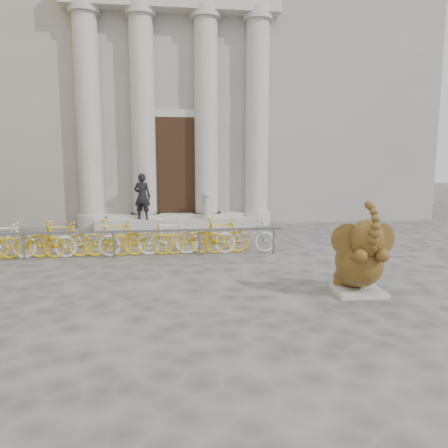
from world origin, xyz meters
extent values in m
plane|color=#474442|center=(0.00, 0.00, 0.00)|extent=(80.00, 80.00, 0.00)
cube|color=gray|center=(0.00, 15.00, 6.00)|extent=(22.00, 10.00, 12.00)
cube|color=#A8A59E|center=(0.00, 9.80, 8.40)|extent=(8.00, 1.00, 0.80)
cube|color=black|center=(0.00, 9.92, 2.30)|extent=(2.40, 0.16, 4.00)
cylinder|color=#A8A59E|center=(-3.20, 9.80, 4.00)|extent=(0.90, 0.90, 8.00)
cylinder|color=#A8A59E|center=(-1.20, 9.80, 4.00)|extent=(0.90, 0.90, 8.00)
cylinder|color=#A8A59E|center=(1.20, 9.80, 4.00)|extent=(0.90, 0.90, 8.00)
cylinder|color=#A8A59E|center=(3.20, 9.80, 4.00)|extent=(0.90, 0.90, 8.00)
cube|color=#A8A59E|center=(0.00, 9.40, 0.18)|extent=(6.00, 1.20, 0.36)
cube|color=#A8A59E|center=(3.27, 0.38, 0.05)|extent=(0.96, 0.88, 0.09)
ellipsoid|color=black|center=(3.28, 0.57, 0.36)|extent=(0.81, 0.78, 0.58)
ellipsoid|color=black|center=(3.27, 0.39, 0.62)|extent=(0.94, 1.15, 0.94)
cylinder|color=black|center=(3.05, 0.71, 0.21)|extent=(0.29, 0.29, 0.24)
cylinder|color=black|center=(3.54, 0.68, 0.21)|extent=(0.29, 0.29, 0.24)
cylinder|color=black|center=(3.05, 0.05, 0.80)|extent=(0.25, 0.56, 0.36)
cylinder|color=black|center=(3.45, 0.02, 0.80)|extent=(0.25, 0.56, 0.36)
ellipsoid|color=black|center=(3.25, 0.07, 1.12)|extent=(0.65, 0.62, 0.73)
cylinder|color=black|center=(2.95, 0.20, 1.09)|extent=(0.59, 0.27, 0.62)
cylinder|color=black|center=(3.56, 0.16, 1.09)|extent=(0.61, 0.19, 0.62)
cone|color=beige|center=(3.13, -0.11, 0.98)|extent=(0.10, 0.22, 0.10)
cone|color=beige|center=(3.35, -0.12, 0.98)|extent=(0.13, 0.22, 0.10)
cube|color=slate|center=(-1.76, 4.16, 0.70)|extent=(9.00, 0.06, 0.06)
cylinder|color=slate|center=(-4.01, 4.16, 0.35)|extent=(0.06, 0.06, 0.70)
cylinder|color=slate|center=(-1.76, 4.16, 0.35)|extent=(0.06, 0.06, 0.70)
cylinder|color=slate|center=(0.49, 4.16, 0.35)|extent=(0.06, 0.06, 0.70)
cylinder|color=slate|center=(2.54, 4.16, 0.35)|extent=(0.06, 0.06, 0.70)
imported|color=silver|center=(-4.60, 4.41, 0.50)|extent=(1.66, 0.47, 1.00)
imported|color=gold|center=(-3.89, 4.41, 0.50)|extent=(1.70, 0.50, 1.00)
imported|color=gold|center=(-3.18, 4.41, 0.50)|extent=(1.66, 0.47, 1.00)
imported|color=silver|center=(-2.47, 4.41, 0.50)|extent=(1.70, 0.50, 1.00)
imported|color=gold|center=(-1.76, 4.41, 0.50)|extent=(1.66, 0.47, 1.00)
imported|color=gold|center=(-1.05, 4.41, 0.50)|extent=(1.70, 0.50, 1.00)
imported|color=silver|center=(-0.34, 4.41, 0.50)|extent=(1.66, 0.47, 1.00)
imported|color=gold|center=(0.37, 4.41, 0.50)|extent=(1.70, 0.50, 1.00)
imported|color=gold|center=(1.07, 4.41, 0.50)|extent=(1.66, 0.47, 1.00)
imported|color=silver|center=(1.78, 4.41, 0.50)|extent=(1.70, 0.50, 1.00)
imported|color=black|center=(-1.27, 9.18, 1.22)|extent=(0.71, 0.56, 1.72)
cylinder|color=#A8A59E|center=(1.15, 9.10, 0.42)|extent=(0.39, 0.39, 0.12)
cylinder|color=#A8A59E|center=(1.15, 9.10, 0.80)|extent=(0.28, 0.28, 0.88)
cylinder|color=#A8A59E|center=(1.15, 9.10, 1.27)|extent=(0.39, 0.39, 0.10)
camera|label=1|loc=(-0.35, -7.36, 2.53)|focal=35.00mm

